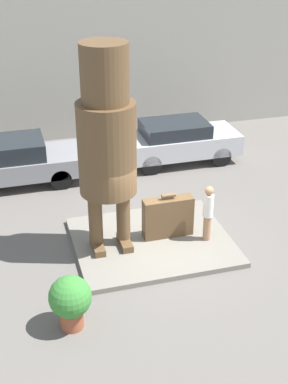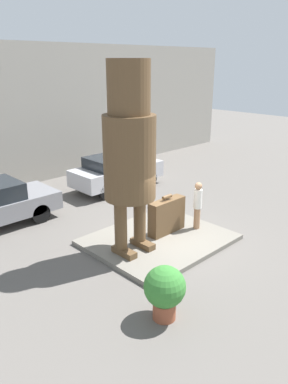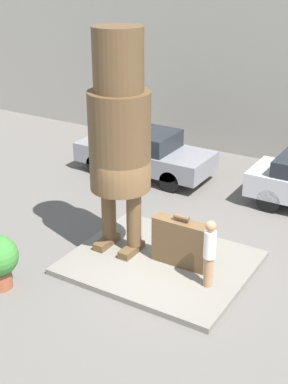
{
  "view_description": "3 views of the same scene",
  "coord_description": "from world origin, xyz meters",
  "px_view_note": "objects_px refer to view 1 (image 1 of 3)",
  "views": [
    {
      "loc": [
        -3.57,
        -11.81,
        8.08
      ],
      "look_at": [
        -0.3,
        -0.24,
        1.77
      ],
      "focal_mm": 50.0,
      "sensor_mm": 36.0,
      "label": 1
    },
    {
      "loc": [
        -7.82,
        -7.39,
        5.46
      ],
      "look_at": [
        -0.43,
        0.23,
        1.73
      ],
      "focal_mm": 35.0,
      "sensor_mm": 36.0,
      "label": 2
    },
    {
      "loc": [
        5.45,
        -9.7,
        6.93
      ],
      "look_at": [
        -0.51,
        0.07,
        1.8
      ],
      "focal_mm": 50.0,
      "sensor_mm": 36.0,
      "label": 3
    }
  ],
  "objects_px": {
    "statue_figure": "(107,136)",
    "tourist": "(208,211)",
    "planter_pot": "(70,300)",
    "parked_car_grey": "(11,161)",
    "parked_car_silver": "(179,140)",
    "giant_suitcase": "(168,217)"
  },
  "relations": [
    {
      "from": "tourist",
      "to": "parked_car_silver",
      "type": "relative_size",
      "value": 0.38
    },
    {
      "from": "statue_figure",
      "to": "planter_pot",
      "type": "bearing_deg",
      "value": -118.28
    },
    {
      "from": "giant_suitcase",
      "to": "parked_car_grey",
      "type": "xyz_separation_m",
      "value": [
        -3.92,
        4.68,
        0.12
      ]
    },
    {
      "from": "parked_car_grey",
      "to": "parked_car_silver",
      "type": "distance_m",
      "value": 5.91
    },
    {
      "from": "statue_figure",
      "to": "planter_pot",
      "type": "relative_size",
      "value": 4.2
    },
    {
      "from": "parked_car_silver",
      "to": "planter_pot",
      "type": "relative_size",
      "value": 3.27
    },
    {
      "from": "giant_suitcase",
      "to": "tourist",
      "type": "bearing_deg",
      "value": -27.25
    },
    {
      "from": "giant_suitcase",
      "to": "tourist",
      "type": "distance_m",
      "value": 1.12
    },
    {
      "from": "parked_car_grey",
      "to": "planter_pot",
      "type": "distance_m",
      "value": 7.52
    },
    {
      "from": "giant_suitcase",
      "to": "parked_car_grey",
      "type": "relative_size",
      "value": 0.3
    },
    {
      "from": "planter_pot",
      "to": "parked_car_grey",
      "type": "bearing_deg",
      "value": 96.18
    },
    {
      "from": "giant_suitcase",
      "to": "planter_pot",
      "type": "xyz_separation_m",
      "value": [
        -3.11,
        -2.8,
        0.03
      ]
    },
    {
      "from": "tourist",
      "to": "planter_pot",
      "type": "xyz_separation_m",
      "value": [
        -4.06,
        -2.3,
        -0.28
      ]
    },
    {
      "from": "parked_car_grey",
      "to": "tourist",
      "type": "bearing_deg",
      "value": -46.71
    },
    {
      "from": "giant_suitcase",
      "to": "planter_pot",
      "type": "distance_m",
      "value": 4.18
    },
    {
      "from": "statue_figure",
      "to": "parked_car_silver",
      "type": "xyz_separation_m",
      "value": [
        3.63,
        4.95,
        -2.46
      ]
    },
    {
      "from": "statue_figure",
      "to": "tourist",
      "type": "height_order",
      "value": "statue_figure"
    },
    {
      "from": "giant_suitcase",
      "to": "planter_pot",
      "type": "relative_size",
      "value": 1.08
    },
    {
      "from": "statue_figure",
      "to": "tourist",
      "type": "distance_m",
      "value": 3.47
    },
    {
      "from": "statue_figure",
      "to": "parked_car_grey",
      "type": "distance_m",
      "value": 5.81
    },
    {
      "from": "giant_suitcase",
      "to": "parked_car_silver",
      "type": "distance_m",
      "value": 5.28
    },
    {
      "from": "parked_car_grey",
      "to": "giant_suitcase",
      "type": "bearing_deg",
      "value": -50.08
    }
  ]
}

